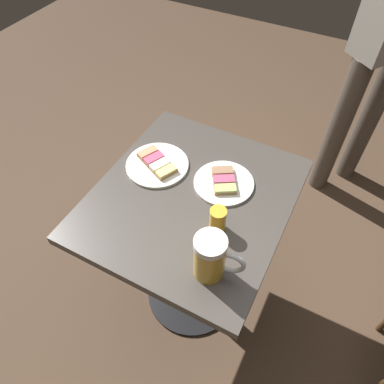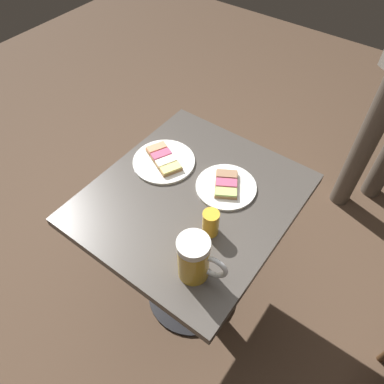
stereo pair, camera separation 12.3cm
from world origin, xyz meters
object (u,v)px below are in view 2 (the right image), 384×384
(plate_near, at_px, (226,186))
(beer_glass_small, at_px, (211,223))
(plate_far, at_px, (164,161))
(beer_mug, at_px, (195,259))

(plate_near, distance_m, beer_glass_small, 0.20)
(plate_near, relative_size, plate_far, 0.92)
(beer_mug, bearing_deg, plate_near, 17.87)
(plate_far, distance_m, beer_glass_small, 0.35)
(plate_far, xyz_separation_m, beer_glass_small, (-0.15, -0.32, 0.04))
(plate_near, distance_m, beer_mug, 0.36)
(plate_near, bearing_deg, beer_glass_small, -161.98)
(beer_mug, bearing_deg, plate_far, 50.41)
(plate_near, height_order, plate_far, same)
(beer_mug, bearing_deg, beer_glass_small, 17.68)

